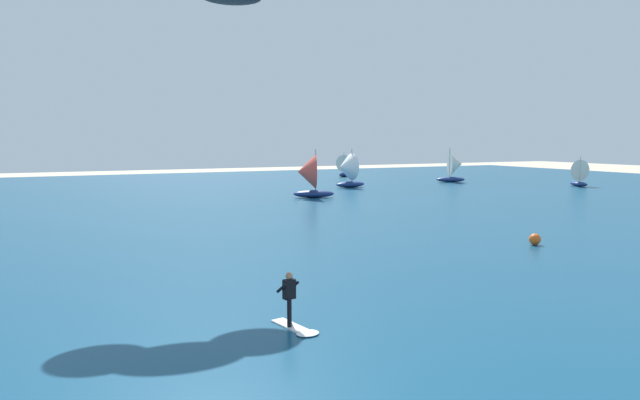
# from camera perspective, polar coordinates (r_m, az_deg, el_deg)

# --- Properties ---
(ocean) EXTENTS (160.00, 90.00, 0.10)m
(ocean) POSITION_cam_1_polar(r_m,az_deg,el_deg) (53.09, -15.67, -0.31)
(ocean) COLOR navy
(ocean) RESTS_ON ground
(kitesurfer) EXTENTS (0.93, 2.02, 1.67)m
(kitesurfer) POSITION_cam_1_polar(r_m,az_deg,el_deg) (17.46, -2.73, -10.76)
(kitesurfer) COLOR white
(kitesurfer) RESTS_ON ocean
(sailboat_leading) EXTENTS (3.32, 3.19, 3.71)m
(sailboat_leading) POSITION_cam_1_polar(r_m,az_deg,el_deg) (88.00, 2.55, 3.50)
(sailboat_leading) COLOR navy
(sailboat_leading) RESTS_ON ocean
(sailboat_anchored_offshore) EXTENTS (2.81, 3.20, 3.60)m
(sailboat_anchored_offshore) POSITION_cam_1_polar(r_m,az_deg,el_deg) (76.12, 24.30, 2.53)
(sailboat_anchored_offshore) COLOR navy
(sailboat_anchored_offshore) RESTS_ON ocean
(sailboat_mid_right) EXTENTS (4.01, 3.59, 4.50)m
(sailboat_mid_right) POSITION_cam_1_polar(r_m,az_deg,el_deg) (77.74, 13.33, 3.27)
(sailboat_mid_right) COLOR navy
(sailboat_mid_right) RESTS_ON ocean
(sailboat_heeled_over) EXTENTS (4.20, 3.73, 4.72)m
(sailboat_heeled_over) POSITION_cam_1_polar(r_m,az_deg,el_deg) (55.36, -1.21, 2.46)
(sailboat_heeled_over) COLOR navy
(sailboat_heeled_over) RESTS_ON ocean
(sailboat_near_shore) EXTENTS (3.85, 3.26, 4.51)m
(sailboat_near_shore) POSITION_cam_1_polar(r_m,az_deg,el_deg) (67.18, 2.68, 3.01)
(sailboat_near_shore) COLOR navy
(sailboat_near_shore) RESTS_ON ocean
(marker_buoy) EXTENTS (0.62, 0.62, 0.62)m
(marker_buoy) POSITION_cam_1_polar(r_m,az_deg,el_deg) (32.81, 20.69, -3.69)
(marker_buoy) COLOR #E55919
(marker_buoy) RESTS_ON ocean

